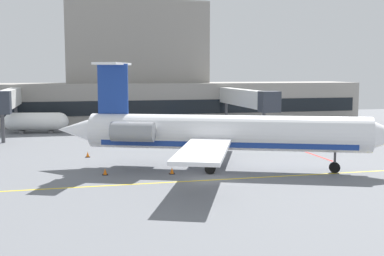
# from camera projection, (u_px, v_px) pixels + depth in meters

# --- Properties ---
(ground) EXTENTS (120.00, 120.00, 0.11)m
(ground) POSITION_uv_depth(u_px,v_px,m) (211.00, 179.00, 38.44)
(ground) COLOR slate
(terminal_building) EXTENTS (62.25, 11.38, 20.24)m
(terminal_building) POSITION_uv_depth(u_px,v_px,m) (165.00, 81.00, 83.21)
(terminal_building) COLOR gray
(terminal_building) RESTS_ON ground
(jet_bridge_west) EXTENTS (2.40, 20.29, 5.99)m
(jet_bridge_west) POSITION_uv_depth(u_px,v_px,m) (246.00, 99.00, 69.17)
(jet_bridge_west) COLOR silver
(jet_bridge_west) RESTS_ON ground
(jet_bridge_east) EXTENTS (2.40, 18.02, 6.21)m
(jet_bridge_east) POSITION_uv_depth(u_px,v_px,m) (8.00, 100.00, 62.71)
(jet_bridge_east) COLOR silver
(jet_bridge_east) RESTS_ON ground
(regional_jet) EXTENTS (28.78, 24.18, 9.22)m
(regional_jet) POSITION_uv_depth(u_px,v_px,m) (220.00, 133.00, 41.65)
(regional_jet) COLOR white
(regional_jet) RESTS_ON ground
(baggage_tug) EXTENTS (3.79, 3.15, 1.99)m
(baggage_tug) POSITION_uv_depth(u_px,v_px,m) (212.00, 127.00, 65.75)
(baggage_tug) COLOR #1E4CB2
(baggage_tug) RESTS_ON ground
(fuel_tank) EXTENTS (8.73, 3.59, 2.82)m
(fuel_tank) POSITION_uv_depth(u_px,v_px,m) (36.00, 122.00, 66.97)
(fuel_tank) COLOR white
(fuel_tank) RESTS_ON ground
(safety_cone_alpha) EXTENTS (0.47, 0.47, 0.55)m
(safety_cone_alpha) POSITION_uv_depth(u_px,v_px,m) (105.00, 172.00, 39.81)
(safety_cone_alpha) COLOR orange
(safety_cone_alpha) RESTS_ON ground
(safety_cone_bravo) EXTENTS (0.47, 0.47, 0.55)m
(safety_cone_bravo) POSITION_uv_depth(u_px,v_px,m) (172.00, 171.00, 40.20)
(safety_cone_bravo) COLOR orange
(safety_cone_bravo) RESTS_ON ground
(safety_cone_charlie) EXTENTS (0.47, 0.47, 0.55)m
(safety_cone_charlie) POSITION_uv_depth(u_px,v_px,m) (88.00, 155.00, 48.02)
(safety_cone_charlie) COLOR orange
(safety_cone_charlie) RESTS_ON ground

